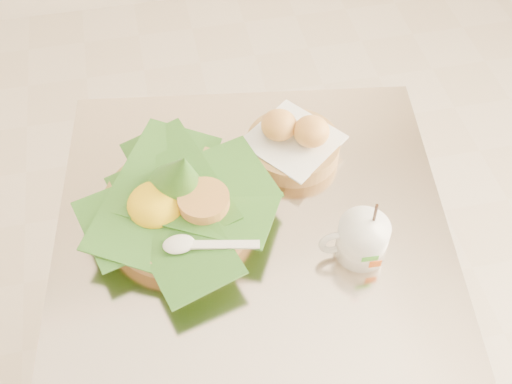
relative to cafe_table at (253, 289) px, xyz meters
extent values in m
cylinder|color=gray|center=(0.00, 0.00, -0.16)|extent=(0.07, 0.07, 0.69)
cube|color=beige|center=(0.00, 0.00, 0.21)|extent=(0.79, 0.79, 0.03)
cylinder|color=#A28245|center=(-0.12, 0.05, 0.24)|extent=(0.27, 0.27, 0.05)
cone|color=#255518|center=(-0.11, 0.06, 0.32)|extent=(0.16, 0.17, 0.14)
ellipsoid|color=yellow|center=(-0.16, 0.04, 0.27)|extent=(0.10, 0.10, 0.06)
cylinder|color=#CC9347|center=(-0.08, 0.03, 0.28)|extent=(0.09, 0.09, 0.02)
cylinder|color=#A28245|center=(0.11, 0.16, 0.24)|extent=(0.18, 0.18, 0.04)
cube|color=white|center=(0.11, 0.16, 0.26)|extent=(0.22, 0.22, 0.01)
ellipsoid|color=#B8752A|center=(0.09, 0.17, 0.29)|extent=(0.07, 0.07, 0.05)
ellipsoid|color=#B8752A|center=(0.14, 0.15, 0.29)|extent=(0.07, 0.07, 0.05)
cylinder|color=white|center=(0.17, -0.09, 0.26)|extent=(0.09, 0.09, 0.08)
torus|color=white|center=(0.12, -0.09, 0.26)|extent=(0.05, 0.01, 0.05)
cylinder|color=#432813|center=(0.17, -0.09, 0.29)|extent=(0.08, 0.08, 0.01)
cylinder|color=black|center=(0.19, -0.09, 0.32)|extent=(0.03, 0.04, 0.11)
cube|color=green|center=(0.17, -0.14, 0.27)|extent=(0.03, 0.00, 0.01)
cube|color=orange|center=(0.18, -0.14, 0.25)|extent=(0.02, 0.00, 0.02)
camera|label=1|loc=(-0.13, -0.66, 1.15)|focal=45.00mm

